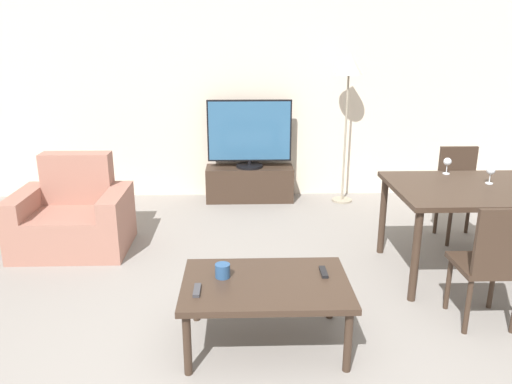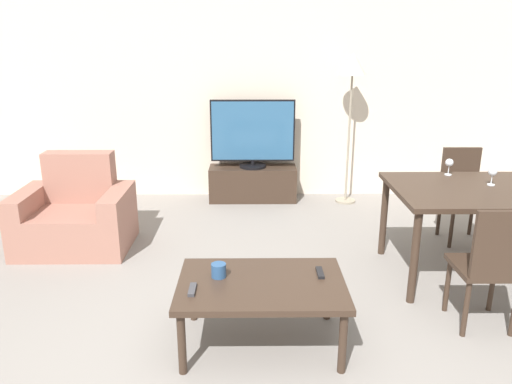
{
  "view_description": "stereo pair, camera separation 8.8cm",
  "coord_description": "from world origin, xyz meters",
  "px_view_note": "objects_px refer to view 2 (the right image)",
  "views": [
    {
      "loc": [
        -0.05,
        -2.06,
        1.92
      ],
      "look_at": [
        0.07,
        1.99,
        0.65
      ],
      "focal_mm": 35.0,
      "sensor_mm": 36.0,
      "label": 1
    },
    {
      "loc": [
        0.03,
        -2.07,
        1.92
      ],
      "look_at": [
        0.07,
        1.99,
        0.65
      ],
      "focal_mm": 35.0,
      "sensor_mm": 36.0,
      "label": 2
    }
  ],
  "objects_px": {
    "coffee_table": "(261,289)",
    "dining_chair_near": "(491,263)",
    "remote_primary": "(192,290)",
    "tv_stand": "(253,183)",
    "remote_secondary": "(320,273)",
    "floor_lamp": "(352,75)",
    "wine_glass_left": "(449,164)",
    "cup_white_near": "(219,270)",
    "dining_table": "(477,198)",
    "wine_glass_center": "(493,173)",
    "tv": "(253,134)",
    "dining_chair_far": "(462,190)",
    "armchair": "(76,217)"
  },
  "relations": [
    {
      "from": "dining_table",
      "to": "cup_white_near",
      "type": "xyz_separation_m",
      "value": [
        -2.02,
        -0.89,
        -0.19
      ]
    },
    {
      "from": "armchair",
      "to": "tv",
      "type": "height_order",
      "value": "tv"
    },
    {
      "from": "armchair",
      "to": "wine_glass_center",
      "type": "height_order",
      "value": "wine_glass_center"
    },
    {
      "from": "tv_stand",
      "to": "floor_lamp",
      "type": "distance_m",
      "value": 1.72
    },
    {
      "from": "coffee_table",
      "to": "dining_chair_far",
      "type": "relative_size",
      "value": 1.18
    },
    {
      "from": "dining_table",
      "to": "wine_glass_left",
      "type": "bearing_deg",
      "value": 103.36
    },
    {
      "from": "floor_lamp",
      "to": "remote_primary",
      "type": "bearing_deg",
      "value": -116.31
    },
    {
      "from": "coffee_table",
      "to": "wine_glass_left",
      "type": "height_order",
      "value": "wine_glass_left"
    },
    {
      "from": "coffee_table",
      "to": "dining_chair_far",
      "type": "height_order",
      "value": "dining_chair_far"
    },
    {
      "from": "armchair",
      "to": "cup_white_near",
      "type": "xyz_separation_m",
      "value": [
        1.45,
        -1.54,
        0.2
      ]
    },
    {
      "from": "cup_white_near",
      "to": "wine_glass_left",
      "type": "relative_size",
      "value": 0.66
    },
    {
      "from": "remote_secondary",
      "to": "cup_white_near",
      "type": "distance_m",
      "value": 0.66
    },
    {
      "from": "dining_chair_far",
      "to": "wine_glass_left",
      "type": "distance_m",
      "value": 0.65
    },
    {
      "from": "armchair",
      "to": "dining_chair_far",
      "type": "bearing_deg",
      "value": 2.54
    },
    {
      "from": "coffee_table",
      "to": "remote_primary",
      "type": "distance_m",
      "value": 0.44
    },
    {
      "from": "armchair",
      "to": "floor_lamp",
      "type": "distance_m",
      "value": 3.32
    },
    {
      "from": "tv",
      "to": "cup_white_near",
      "type": "relative_size",
      "value": 10.38
    },
    {
      "from": "floor_lamp",
      "to": "dining_chair_far",
      "type": "bearing_deg",
      "value": -51.77
    },
    {
      "from": "tv",
      "to": "coffee_table",
      "type": "relative_size",
      "value": 0.94
    },
    {
      "from": "armchair",
      "to": "remote_primary",
      "type": "bearing_deg",
      "value": -53.05
    },
    {
      "from": "dining_chair_far",
      "to": "remote_secondary",
      "type": "bearing_deg",
      "value": -133.79
    },
    {
      "from": "dining_chair_near",
      "to": "remote_primary",
      "type": "xyz_separation_m",
      "value": [
        -1.93,
        -0.27,
        -0.04
      ]
    },
    {
      "from": "dining_table",
      "to": "remote_primary",
      "type": "height_order",
      "value": "dining_table"
    },
    {
      "from": "floor_lamp",
      "to": "wine_glass_left",
      "type": "height_order",
      "value": "floor_lamp"
    },
    {
      "from": "dining_table",
      "to": "wine_glass_center",
      "type": "bearing_deg",
      "value": 29.87
    },
    {
      "from": "tv_stand",
      "to": "cup_white_near",
      "type": "relative_size",
      "value": 10.92
    },
    {
      "from": "floor_lamp",
      "to": "remote_secondary",
      "type": "bearing_deg",
      "value": -103.91
    },
    {
      "from": "wine_glass_center",
      "to": "armchair",
      "type": "bearing_deg",
      "value": 171.06
    },
    {
      "from": "floor_lamp",
      "to": "remote_secondary",
      "type": "height_order",
      "value": "floor_lamp"
    },
    {
      "from": "armchair",
      "to": "dining_table",
      "type": "xyz_separation_m",
      "value": [
        3.47,
        -0.65,
        0.39
      ]
    },
    {
      "from": "dining_table",
      "to": "remote_primary",
      "type": "distance_m",
      "value": 2.43
    },
    {
      "from": "tv",
      "to": "dining_table",
      "type": "xyz_separation_m",
      "value": [
        1.79,
        -2.04,
        -0.14
      ]
    },
    {
      "from": "tv_stand",
      "to": "wine_glass_center",
      "type": "relative_size",
      "value": 7.17
    },
    {
      "from": "floor_lamp",
      "to": "wine_glass_center",
      "type": "bearing_deg",
      "value": -66.77
    },
    {
      "from": "cup_white_near",
      "to": "wine_glass_center",
      "type": "relative_size",
      "value": 0.66
    },
    {
      "from": "tv_stand",
      "to": "dining_chair_near",
      "type": "height_order",
      "value": "dining_chair_near"
    },
    {
      "from": "tv_stand",
      "to": "tv",
      "type": "height_order",
      "value": "tv"
    },
    {
      "from": "tv",
      "to": "cup_white_near",
      "type": "height_order",
      "value": "tv"
    },
    {
      "from": "dining_chair_near",
      "to": "floor_lamp",
      "type": "relative_size",
      "value": 0.51
    },
    {
      "from": "wine_glass_left",
      "to": "remote_primary",
      "type": "bearing_deg",
      "value": -144.68
    },
    {
      "from": "floor_lamp",
      "to": "cup_white_near",
      "type": "bearing_deg",
      "value": -115.4
    },
    {
      "from": "tv_stand",
      "to": "wine_glass_center",
      "type": "bearing_deg",
      "value": -45.53
    },
    {
      "from": "tv_stand",
      "to": "dining_table",
      "type": "height_order",
      "value": "dining_table"
    },
    {
      "from": "coffee_table",
      "to": "cup_white_near",
      "type": "xyz_separation_m",
      "value": [
        -0.27,
        0.07,
        0.09
      ]
    },
    {
      "from": "remote_primary",
      "to": "wine_glass_left",
      "type": "xyz_separation_m",
      "value": [
        2.08,
        1.47,
        0.41
      ]
    },
    {
      "from": "coffee_table",
      "to": "dining_chair_near",
      "type": "bearing_deg",
      "value": 5.82
    },
    {
      "from": "wine_glass_left",
      "to": "cup_white_near",
      "type": "bearing_deg",
      "value": -146.36
    },
    {
      "from": "tv_stand",
      "to": "remote_secondary",
      "type": "distance_m",
      "value": 2.95
    },
    {
      "from": "dining_chair_far",
      "to": "wine_glass_left",
      "type": "bearing_deg",
      "value": -128.1
    },
    {
      "from": "remote_secondary",
      "to": "coffee_table",
      "type": "bearing_deg",
      "value": -164.61
    }
  ]
}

